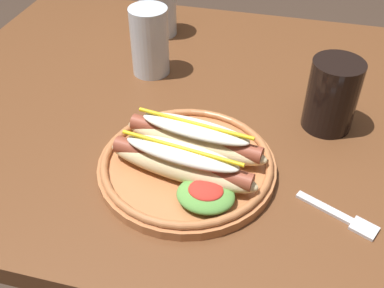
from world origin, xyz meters
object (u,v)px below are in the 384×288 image
fork (343,217)px  soda_cup (332,95)px  extra_cup (158,6)px  hot_dog_plate (188,160)px  water_cup (150,41)px

fork → soda_cup: (-0.03, 0.21, 0.06)m
soda_cup → extra_cup: extra_cup is taller
hot_dog_plate → extra_cup: 0.48m
water_cup → extra_cup: size_ratio=1.05×
hot_dog_plate → water_cup: (-0.15, 0.27, 0.04)m
water_cup → extra_cup: 0.17m
hot_dog_plate → water_cup: size_ratio=2.03×
extra_cup → fork: bearing=-48.7°
hot_dog_plate → extra_cup: size_ratio=2.13×
fork → water_cup: size_ratio=0.86×
fork → extra_cup: 0.64m
water_cup → extra_cup: bearing=102.4°
hot_dog_plate → water_cup: bearing=118.7°
hot_dog_plate → soda_cup: bearing=40.8°
water_cup → extra_cup: water_cup is taller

